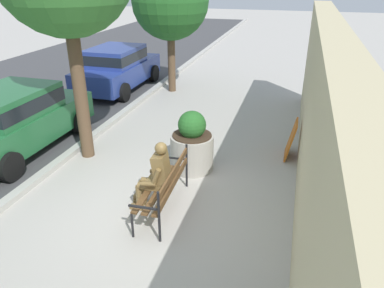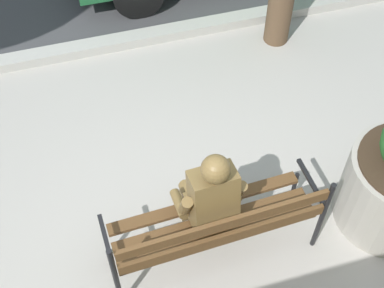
{
  "view_description": "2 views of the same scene",
  "coord_description": "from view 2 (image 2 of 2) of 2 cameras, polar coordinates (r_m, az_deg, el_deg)",
  "views": [
    {
      "loc": [
        -5.25,
        -2.1,
        4.02
      ],
      "look_at": [
        1.75,
        -0.08,
        0.6
      ],
      "focal_mm": 34.54,
      "sensor_mm": 36.0,
      "label": 1
    },
    {
      "loc": [
        -0.69,
        -2.1,
        4.39
      ],
      "look_at": [
        0.09,
        0.64,
        0.75
      ],
      "focal_mm": 50.52,
      "sensor_mm": 36.0,
      "label": 2
    }
  ],
  "objects": [
    {
      "name": "bronze_statue_seated",
      "position": [
        4.42,
        1.73,
        -5.55
      ],
      "size": [
        0.62,
        0.78,
        1.37
      ],
      "color": "brown",
      "rests_on": "ground"
    },
    {
      "name": "ground_plane",
      "position": [
        4.91,
        1.05,
        -11.37
      ],
      "size": [
        80.0,
        80.0,
        0.0
      ],
      "primitive_type": "plane",
      "color": "#ADA8A0"
    },
    {
      "name": "park_bench",
      "position": [
        4.42,
        2.62,
        -8.62
      ],
      "size": [
        1.82,
        0.61,
        0.95
      ],
      "color": "brown",
      "rests_on": "ground"
    },
    {
      "name": "curb_stone",
      "position": [
        6.65,
        -6.26,
        10.94
      ],
      "size": [
        60.0,
        0.2,
        0.12
      ],
      "primitive_type": "cube",
      "color": "#B2AFA8",
      "rests_on": "ground"
    }
  ]
}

